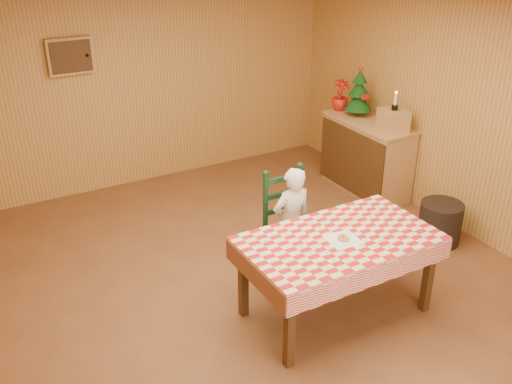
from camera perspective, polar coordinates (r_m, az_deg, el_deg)
ground at (r=5.48m, az=1.05°, el=-9.79°), size 6.00×6.00×0.00m
cabin_walls at (r=5.10m, az=-1.90°, el=10.31°), size 5.10×6.05×2.65m
dining_table at (r=4.88m, az=8.27°, el=-5.32°), size 1.66×0.96×0.77m
ladder_chair at (r=5.52m, az=3.23°, el=-3.33°), size 0.44×0.40×1.08m
seated_child at (r=5.45m, az=3.56°, el=-3.04°), size 0.41×0.27×1.12m
napkin at (r=4.80m, az=8.69°, el=-4.73°), size 0.28×0.28×0.00m
donut at (r=4.79m, az=8.71°, el=-4.55°), size 0.10×0.10×0.03m
shelf_unit at (r=7.34m, az=10.97°, el=3.55°), size 0.54×1.24×0.93m
crate at (r=6.87m, az=13.57°, el=6.98°), size 0.37×0.37×0.25m
christmas_tree at (r=7.29m, az=10.25°, el=9.64°), size 0.34×0.34×0.62m
flower_arrangement at (r=7.51m, az=8.45°, el=9.56°), size 0.28×0.28×0.39m
candle_set at (r=6.82m, az=13.73°, el=8.49°), size 0.07×0.07×0.22m
storage_bin at (r=6.44m, az=17.93°, el=-2.94°), size 0.59×0.59×0.45m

